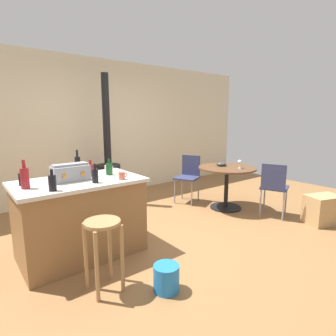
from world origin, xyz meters
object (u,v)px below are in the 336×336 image
(toolbox, at_px, (70,173))
(bottle_0, at_px, (95,175))
(dining_table, at_px, (227,177))
(serving_bowl, at_px, (221,164))
(cup_1, at_px, (108,168))
(wooden_stool, at_px, (103,240))
(wood_stove, at_px, (108,173))
(bottle_4, at_px, (78,165))
(folding_chair_far, at_px, (188,175))
(bottle_6, at_px, (109,169))
(plastic_bucket, at_px, (166,278))
(wine_glass, at_px, (240,162))
(cup_0, at_px, (122,176))
(folding_chair_near, at_px, (274,185))
(bottle_1, at_px, (52,183))
(bottle_5, at_px, (91,170))
(bottle_2, at_px, (25,178))
(cardboard_box, at_px, (323,209))
(bottle_3, at_px, (22,179))
(kitchen_island, at_px, (81,217))

(toolbox, distance_m, bottle_0, 0.31)
(dining_table, distance_m, serving_bowl, 0.26)
(cup_1, bearing_deg, toolbox, -158.83)
(wooden_stool, bearing_deg, dining_table, 17.01)
(cup_1, bearing_deg, wood_stove, 64.16)
(bottle_4, bearing_deg, folding_chair_far, 11.33)
(bottle_6, relative_size, plastic_bucket, 0.79)
(dining_table, xyz_separation_m, bottle_0, (-2.51, -0.27, 0.41))
(dining_table, height_order, wine_glass, wine_glass)
(wooden_stool, relative_size, bottle_4, 2.21)
(cup_0, bearing_deg, toolbox, 148.27)
(wood_stove, relative_size, bottle_0, 11.30)
(bottle_0, relative_size, bottle_6, 1.05)
(serving_bowl, bearing_deg, folding_chair_near, -76.39)
(dining_table, bearing_deg, plastic_bucket, -152.15)
(wood_stove, height_order, wine_glass, wood_stove)
(bottle_1, relative_size, bottle_5, 1.07)
(dining_table, height_order, serving_bowl, serving_bowl)
(bottle_2, relative_size, cardboard_box, 0.56)
(folding_chair_far, xyz_separation_m, bottle_3, (-2.90, -0.63, 0.44))
(wood_stove, relative_size, bottle_1, 11.14)
(cup_1, bearing_deg, bottle_3, -173.09)
(folding_chair_far, bearing_deg, bottle_5, -163.80)
(kitchen_island, bearing_deg, wood_stove, 54.54)
(bottle_2, height_order, wine_glass, bottle_2)
(wood_stove, xyz_separation_m, bottle_4, (-1.04, -1.31, 0.44))
(bottle_4, xyz_separation_m, cup_1, (0.37, -0.06, -0.08))
(kitchen_island, height_order, wooden_stool, kitchen_island)
(bottle_0, relative_size, cup_1, 1.73)
(folding_chair_far, bearing_deg, cup_0, -152.53)
(bottle_1, xyz_separation_m, bottle_6, (0.76, 0.34, -0.00))
(wooden_stool, height_order, folding_chair_far, folding_chair_far)
(kitchen_island, relative_size, toolbox, 3.52)
(kitchen_island, xyz_separation_m, wood_stove, (1.14, 1.61, 0.12))
(kitchen_island, distance_m, cup_0, 0.69)
(toolbox, relative_size, cup_0, 3.59)
(cup_0, bearing_deg, bottle_4, 117.29)
(wooden_stool, xyz_separation_m, cup_1, (0.57, 1.03, 0.44))
(kitchen_island, xyz_separation_m, bottle_3, (-0.54, 0.11, 0.51))
(bottle_1, bearing_deg, wooden_stool, -62.02)
(toolbox, bearing_deg, wood_stove, 52.44)
(bottle_2, relative_size, bottle_5, 1.46)
(folding_chair_near, height_order, wine_glass, wine_glass)
(bottle_2, xyz_separation_m, serving_bowl, (3.16, 0.22, -0.23))
(bottle_1, xyz_separation_m, cup_0, (0.76, 0.02, -0.04))
(wood_stove, height_order, cup_0, wood_stove)
(folding_chair_near, distance_m, wine_glass, 0.66)
(wooden_stool, distance_m, cardboard_box, 3.35)
(bottle_3, distance_m, wine_glass, 3.24)
(toolbox, height_order, bottle_4, bottle_4)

